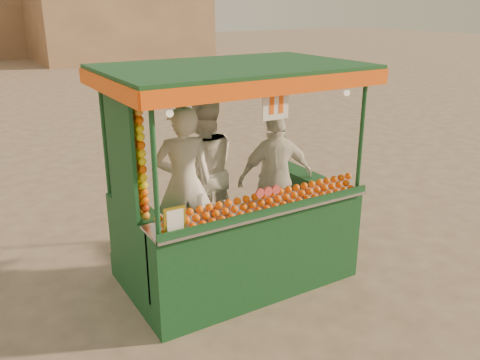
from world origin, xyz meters
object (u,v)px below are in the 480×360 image
vendor_left (184,183)px  vendor_right (276,178)px  vendor_middle (203,171)px  juice_cart (234,218)px

vendor_left → vendor_right: vendor_left is taller
vendor_right → vendor_middle: bearing=-19.6°
juice_cart → vendor_left: size_ratio=1.54×
vendor_middle → vendor_right: bearing=160.5°
juice_cart → vendor_left: juice_cart is taller
juice_cart → vendor_right: size_ratio=1.69×
juice_cart → vendor_right: juice_cart is taller
juice_cart → vendor_right: 0.76m
vendor_left → vendor_right: (1.09, -0.20, -0.07)m
juice_cart → vendor_middle: size_ratio=1.53×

